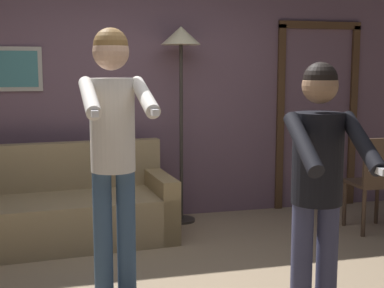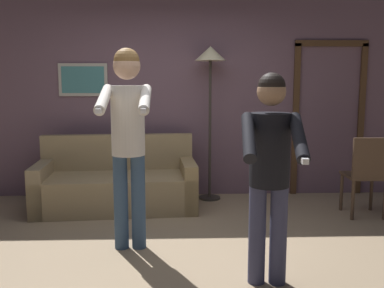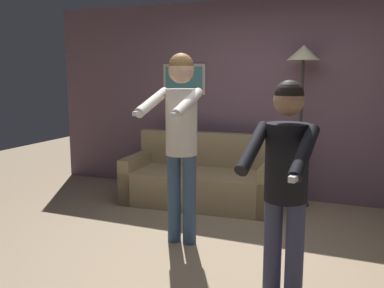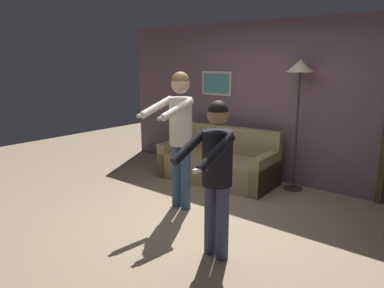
{
  "view_description": "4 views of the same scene",
  "coord_description": "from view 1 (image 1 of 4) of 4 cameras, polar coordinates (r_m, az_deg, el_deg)",
  "views": [
    {
      "loc": [
        -0.75,
        -3.39,
        1.56
      ],
      "look_at": [
        0.1,
        -0.09,
        1.08
      ],
      "focal_mm": 50.0,
      "sensor_mm": 36.0,
      "label": 1
    },
    {
      "loc": [
        0.06,
        -3.65,
        1.54
      ],
      "look_at": [
        0.19,
        -0.19,
        1.03
      ],
      "focal_mm": 40.0,
      "sensor_mm": 36.0,
      "label": 2
    },
    {
      "loc": [
        1.25,
        -3.49,
        1.65
      ],
      "look_at": [
        -0.06,
        -0.32,
        1.08
      ],
      "focal_mm": 40.0,
      "sensor_mm": 36.0,
      "label": 3
    },
    {
      "loc": [
        2.8,
        -3.44,
        1.98
      ],
      "look_at": [
        0.04,
        -0.09,
        1.0
      ],
      "focal_mm": 35.0,
      "sensor_mm": 36.0,
      "label": 4
    }
  ],
  "objects": [
    {
      "name": "back_wall_assembly",
      "position": [
        5.56,
        -6.54,
        5.26
      ],
      "size": [
        6.4,
        0.1,
        2.6
      ],
      "color": "#6A4F5E",
      "rests_on": "ground_plane"
    },
    {
      "name": "couch",
      "position": [
        5.03,
        -13.26,
        -7.02
      ],
      "size": [
        1.95,
        0.98,
        0.87
      ],
      "color": "#9B845D",
      "rests_on": "ground_plane"
    },
    {
      "name": "torchiere_lamp",
      "position": [
        5.38,
        -1.18,
        9.61
      ],
      "size": [
        0.4,
        0.4,
        1.98
      ],
      "color": "#332D28",
      "rests_on": "ground_plane"
    },
    {
      "name": "person_standing_left",
      "position": [
        3.59,
        -8.42,
        1.03
      ],
      "size": [
        0.44,
        0.76,
        1.83
      ],
      "color": "#375070",
      "rests_on": "ground_plane"
    },
    {
      "name": "person_standing_right",
      "position": [
        3.24,
        13.32,
        -3.0
      ],
      "size": [
        0.48,
        0.66,
        1.6
      ],
      "color": "#3F4061",
      "rests_on": "ground_plane"
    },
    {
      "name": "dining_chair_distant",
      "position": [
        5.39,
        19.13,
        -3.5
      ],
      "size": [
        0.43,
        0.43,
        0.93
      ],
      "color": "#4C3828",
      "rests_on": "ground_plane"
    }
  ]
}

